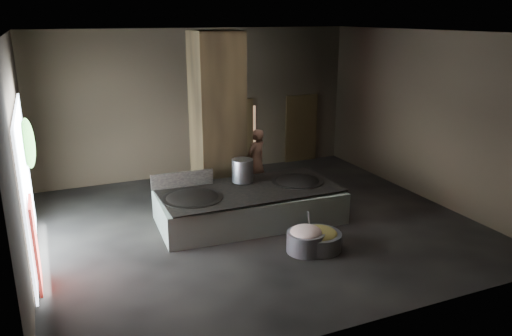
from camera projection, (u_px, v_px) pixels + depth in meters
name	position (u px, v px, depth m)	size (l,w,h in m)	color
floor	(257.00, 225.00, 12.17)	(10.00, 9.00, 0.10)	black
ceiling	(257.00, 30.00, 10.82)	(10.00, 9.00, 0.10)	black
back_wall	(198.00, 103.00, 15.49)	(10.00, 0.10, 4.50)	black
front_wall	(377.00, 196.00, 7.51)	(10.00, 0.10, 4.50)	black
left_wall	(16.00, 157.00, 9.58)	(0.10, 9.00, 4.50)	black
right_wall	(428.00, 116.00, 13.42)	(0.10, 9.00, 4.50)	black
pillar	(217.00, 119.00, 13.05)	(1.20, 1.20, 4.50)	black
hearth_platform	(249.00, 206.00, 12.22)	(4.39, 2.10, 0.76)	#B0C3AF
platform_cap	(249.00, 189.00, 12.09)	(4.30, 2.06, 0.03)	black
wok_left	(192.00, 201.00, 11.51)	(1.39, 1.39, 0.38)	black
wok_left_rim	(192.00, 198.00, 11.49)	(1.41, 1.41, 0.05)	black
wok_right	(297.00, 184.00, 12.66)	(1.29, 1.29, 0.36)	black
wok_right_rim	(297.00, 181.00, 12.64)	(1.32, 1.32, 0.05)	black
stock_pot	(243.00, 170.00, 12.50)	(0.54, 0.54, 0.57)	#9A9CA1
splash_guard	(182.00, 179.00, 12.13)	(1.53, 0.06, 0.38)	black
cook	(256.00, 161.00, 14.08)	(0.67, 0.43, 1.83)	#96634C
veg_basin	(318.00, 241.00, 10.78)	(1.00, 1.00, 0.37)	slate
veg_fill	(319.00, 234.00, 10.74)	(0.82, 0.82, 0.25)	olive
ladle	(309.00, 224.00, 10.75)	(0.03, 0.03, 0.79)	#9A9CA1
meat_basin	(306.00, 242.00, 10.64)	(0.82, 0.82, 0.45)	slate
meat_fill	(306.00, 232.00, 10.58)	(0.68, 0.68, 0.26)	tan
doorway_near	(236.00, 136.00, 16.20)	(1.18, 0.08, 2.38)	black
doorway_near_glow	(244.00, 136.00, 16.34)	(0.84, 0.04, 1.99)	#8C6647
doorway_far	(301.00, 130.00, 17.11)	(1.18, 0.08, 2.38)	black
doorway_far_glow	(297.00, 130.00, 17.23)	(0.76, 0.04, 1.80)	#8C6647
left_opening	(26.00, 185.00, 9.98)	(0.04, 4.20, 3.10)	white
pavilion_sliver	(36.00, 245.00, 9.09)	(0.05, 0.90, 1.70)	maroon
tree_silhouette	(28.00, 143.00, 10.81)	(0.28, 1.10, 1.10)	#194714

